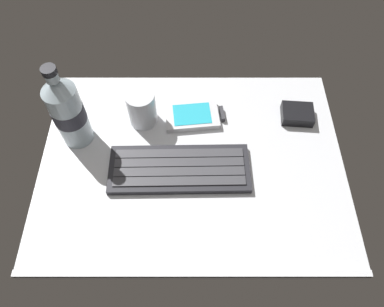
{
  "coord_description": "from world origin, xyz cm",
  "views": [
    {
      "loc": [
        -0.12,
        -39.63,
        66.33
      ],
      "look_at": [
        0.0,
        0.0,
        3.0
      ],
      "focal_mm": 34.1,
      "sensor_mm": 36.0,
      "label": 1
    }
  ],
  "objects_px": {
    "keyboard": "(179,169)",
    "handheld_device": "(195,116)",
    "charger_block": "(297,114)",
    "water_bottle": "(67,111)",
    "juice_cup": "(142,109)"
  },
  "relations": [
    {
      "from": "keyboard",
      "to": "juice_cup",
      "type": "bearing_deg",
      "value": 122.13
    },
    {
      "from": "juice_cup",
      "to": "charger_block",
      "type": "distance_m",
      "value": 0.35
    },
    {
      "from": "handheld_device",
      "to": "charger_block",
      "type": "relative_size",
      "value": 1.9
    },
    {
      "from": "charger_block",
      "to": "water_bottle",
      "type": "bearing_deg",
      "value": -173.73
    },
    {
      "from": "keyboard",
      "to": "charger_block",
      "type": "xyz_separation_m",
      "value": [
        0.26,
        0.14,
        0.0
      ]
    },
    {
      "from": "keyboard",
      "to": "handheld_device",
      "type": "bearing_deg",
      "value": 76.68
    },
    {
      "from": "handheld_device",
      "to": "charger_block",
      "type": "height_order",
      "value": "charger_block"
    },
    {
      "from": "keyboard",
      "to": "handheld_device",
      "type": "height_order",
      "value": "keyboard"
    },
    {
      "from": "water_bottle",
      "to": "juice_cup",
      "type": "bearing_deg",
      "value": 18.53
    },
    {
      "from": "keyboard",
      "to": "water_bottle",
      "type": "height_order",
      "value": "water_bottle"
    },
    {
      "from": "juice_cup",
      "to": "charger_block",
      "type": "bearing_deg",
      "value": 1.12
    },
    {
      "from": "juice_cup",
      "to": "water_bottle",
      "type": "distance_m",
      "value": 0.16
    },
    {
      "from": "charger_block",
      "to": "keyboard",
      "type": "bearing_deg",
      "value": -152.09
    },
    {
      "from": "handheld_device",
      "to": "juice_cup",
      "type": "height_order",
      "value": "juice_cup"
    },
    {
      "from": "keyboard",
      "to": "juice_cup",
      "type": "distance_m",
      "value": 0.16
    }
  ]
}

